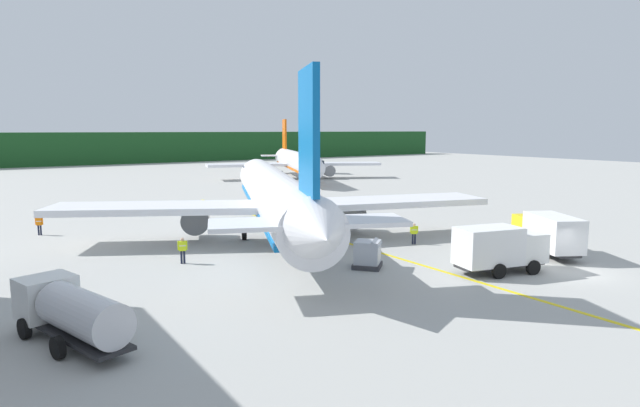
# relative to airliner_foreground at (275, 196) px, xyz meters

# --- Properties ---
(ground) EXTENTS (240.00, 320.00, 0.20)m
(ground) POSITION_rel_airliner_foreground_xyz_m (10.01, 27.83, -3.49)
(ground) COLOR #A8A8A3
(distant_treeline) EXTENTS (216.00, 6.00, 8.06)m
(distant_treeline) POSITION_rel_airliner_foreground_xyz_m (10.01, 106.02, 0.64)
(distant_treeline) COLOR #19471E
(distant_treeline) RESTS_ON ground
(airliner_foreground) EXTENTS (33.47, 39.82, 11.90)m
(airliner_foreground) POSITION_rel_airliner_foreground_xyz_m (0.00, 0.00, 0.00)
(airliner_foreground) COLOR white
(airliner_foreground) RESTS_ON ground
(airliner_mid_apron) EXTENTS (30.43, 36.22, 10.80)m
(airliner_mid_apron) POSITION_rel_airliner_foreground_xyz_m (27.65, 43.05, -0.31)
(airliner_mid_apron) COLOR silver
(airliner_mid_apron) RESTS_ON ground
(service_truck_fuel) EXTENTS (5.98, 3.44, 2.89)m
(service_truck_fuel) POSITION_rel_airliner_foreground_xyz_m (6.06, -17.49, -1.81)
(service_truck_fuel) COLOR white
(service_truck_fuel) RESTS_ON ground
(service_truck_baggage) EXTENTS (4.98, 6.73, 2.89)m
(service_truck_baggage) POSITION_rel_airliner_foreground_xyz_m (12.99, -16.16, -1.79)
(service_truck_baggage) COLOR yellow
(service_truck_baggage) RESTS_ON ground
(service_truck_catering) EXTENTS (3.83, 7.03, 2.40)m
(service_truck_catering) POSITION_rel_airliner_foreground_xyz_m (-17.67, -14.99, -1.99)
(service_truck_catering) COLOR white
(service_truck_catering) RESTS_ON ground
(cargo_container_near) EXTENTS (2.23, 2.23, 2.12)m
(cargo_container_near) POSITION_rel_airliner_foreground_xyz_m (-2.64, -9.41, -2.39)
(cargo_container_near) COLOR #333338
(cargo_container_near) RESTS_ON ground
(cargo_container_mid) EXTENTS (2.45, 2.45, 1.88)m
(cargo_container_mid) POSITION_rel_airliner_foreground_xyz_m (0.08, -12.15, -2.51)
(cargo_container_mid) COLOR #333338
(cargo_container_mid) RESTS_ON ground
(crew_marshaller) EXTENTS (0.58, 0.39, 1.70)m
(crew_marshaller) POSITION_rel_airliner_foreground_xyz_m (-16.20, 11.31, -2.38)
(crew_marshaller) COLOR #191E33
(crew_marshaller) RESTS_ON ground
(crew_loader_left) EXTENTS (0.55, 0.43, 1.63)m
(crew_loader_left) POSITION_rel_airliner_foreground_xyz_m (7.48, -8.52, -2.43)
(crew_loader_left) COLOR #191E33
(crew_loader_left) RESTS_ON ground
(crew_loader_right) EXTENTS (0.60, 0.36, 1.74)m
(crew_loader_right) POSITION_rel_airliner_foreground_xyz_m (-9.42, -4.60, -2.36)
(crew_loader_right) COLOR #191E33
(crew_loader_right) RESTS_ON ground
(apron_guide_line) EXTENTS (0.30, 60.00, 0.01)m
(apron_guide_line) POSITION_rel_airliner_foreground_xyz_m (3.43, -4.47, -3.39)
(apron_guide_line) COLOR yellow
(apron_guide_line) RESTS_ON ground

